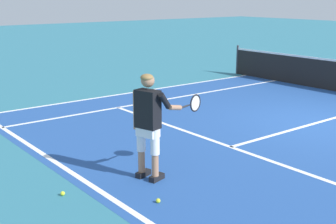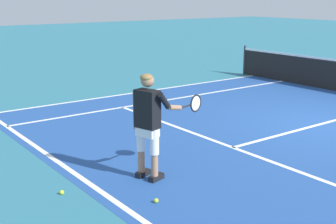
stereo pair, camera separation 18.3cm
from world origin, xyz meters
name	(u,v)px [view 1 (the left image)]	position (x,y,z in m)	size (l,w,h in m)	color
ground_plane	(319,122)	(0.00, 0.00, 0.00)	(80.00, 80.00, 0.00)	teal
court_inner_surface	(285,132)	(0.00, -1.22, 0.00)	(10.98, 9.85, 0.00)	#234C93
line_baseline	(92,186)	(0.00, -5.95, 0.00)	(10.98, 0.10, 0.01)	white
line_service	(231,147)	(0.00, -2.90, 0.00)	(8.23, 0.10, 0.01)	white
line_centre_service	(326,120)	(0.00, 0.30, 0.00)	(0.10, 6.40, 0.01)	white
line_singles_left	(168,99)	(-4.12, -1.22, 0.00)	(0.10, 9.45, 0.01)	white
line_doubles_left	(141,91)	(-5.49, -1.22, 0.00)	(0.10, 9.45, 0.01)	white
tennis_player	(149,119)	(0.31, -5.06, 0.99)	(0.59, 1.21, 1.71)	black
tennis_ball_near_feet	(158,201)	(1.10, -5.49, 0.03)	(0.07, 0.07, 0.07)	#CCE02D
tennis_ball_by_baseline	(63,193)	(0.04, -6.46, 0.03)	(0.07, 0.07, 0.07)	#CCE02D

